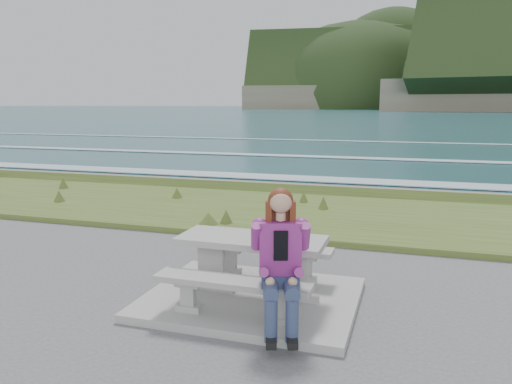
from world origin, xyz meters
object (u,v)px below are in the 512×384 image
at_px(bench_landward, 232,288).
at_px(bench_seaward, 267,252).
at_px(picnic_table, 252,250).
at_px(seated_woman, 281,280).

bearing_deg(bench_landward, bench_seaward, 90.00).
height_order(bench_landward, bench_seaward, same).
distance_m(picnic_table, bench_seaward, 0.74).
xyz_separation_m(picnic_table, bench_landward, (0.00, -0.70, -0.23)).
xyz_separation_m(picnic_table, seated_woman, (0.59, -0.84, -0.03)).
bearing_deg(seated_woman, picnic_table, 108.09).
bearing_deg(bench_seaward, picnic_table, -90.00).
distance_m(picnic_table, seated_woman, 1.03).
bearing_deg(bench_seaward, seated_woman, -68.92).
bearing_deg(bench_landward, seated_woman, -13.01).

